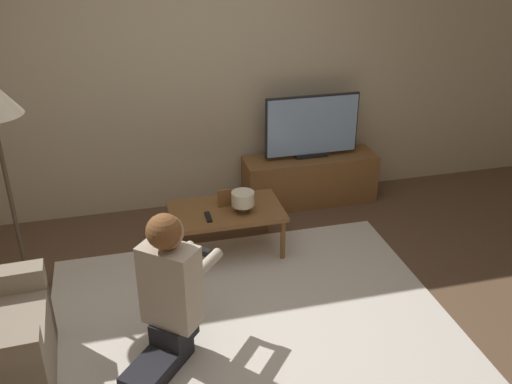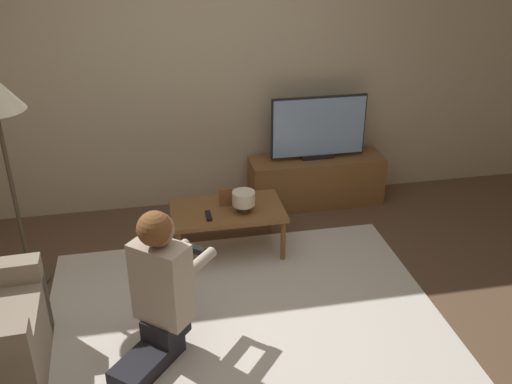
{
  "view_description": "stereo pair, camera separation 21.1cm",
  "coord_description": "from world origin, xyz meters",
  "px_view_note": "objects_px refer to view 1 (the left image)",
  "views": [
    {
      "loc": [
        -0.73,
        -2.96,
        2.55
      ],
      "look_at": [
        0.22,
        0.77,
        0.63
      ],
      "focal_mm": 40.0,
      "sensor_mm": 36.0,
      "label": 1
    },
    {
      "loc": [
        -0.53,
        -3.0,
        2.55
      ],
      "look_at": [
        0.22,
        0.77,
        0.63
      ],
      "focal_mm": 40.0,
      "sensor_mm": 36.0,
      "label": 2
    }
  ],
  "objects_px": {
    "tv": "(312,126)",
    "table_lamp": "(243,200)",
    "person_kneeling": "(169,289)",
    "coffee_table": "(226,214)"
  },
  "relations": [
    {
      "from": "person_kneeling",
      "to": "table_lamp",
      "type": "xyz_separation_m",
      "value": [
        0.7,
        1.05,
        -0.01
      ]
    },
    {
      "from": "tv",
      "to": "person_kneeling",
      "type": "xyz_separation_m",
      "value": [
        -1.52,
        -1.81,
        -0.25
      ]
    },
    {
      "from": "table_lamp",
      "to": "coffee_table",
      "type": "bearing_deg",
      "value": 150.18
    },
    {
      "from": "tv",
      "to": "coffee_table",
      "type": "xyz_separation_m",
      "value": [
        -0.95,
        -0.69,
        -0.41
      ]
    },
    {
      "from": "table_lamp",
      "to": "person_kneeling",
      "type": "bearing_deg",
      "value": -123.73
    },
    {
      "from": "tv",
      "to": "table_lamp",
      "type": "bearing_deg",
      "value": -137.39
    },
    {
      "from": "tv",
      "to": "person_kneeling",
      "type": "distance_m",
      "value": 2.38
    },
    {
      "from": "person_kneeling",
      "to": "coffee_table",
      "type": "bearing_deg",
      "value": -77.02
    },
    {
      "from": "person_kneeling",
      "to": "table_lamp",
      "type": "height_order",
      "value": "person_kneeling"
    },
    {
      "from": "tv",
      "to": "table_lamp",
      "type": "height_order",
      "value": "tv"
    }
  ]
}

